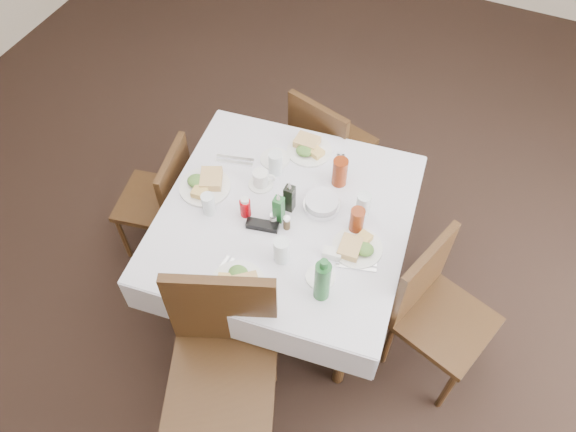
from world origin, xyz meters
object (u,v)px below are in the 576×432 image
object	(u,v)px
water_s	(281,250)
water_e	(363,204)
chair_east	(434,305)
chair_west	(164,196)
dining_table	(285,224)
bread_basket	(322,204)
coffee_mug	(261,179)
chair_south	(223,353)
oil_cruet_green	(279,208)
oil_cruet_dark	(289,197)
water_n	(275,163)
ketchup_bottle	(245,207)
green_bottle	(322,280)
chair_north	(326,143)
water_w	(208,204)

from	to	relation	value
water_s	water_e	world-z (taller)	water_s
chair_east	chair_west	world-z (taller)	chair_east
dining_table	chair_east	bearing A→B (deg)	-3.14
bread_basket	coffee_mug	xyz separation A→B (m)	(-0.34, 0.01, 0.01)
chair_south	oil_cruet_green	xyz separation A→B (m)	(-0.03, 0.68, 0.26)
dining_table	bread_basket	size ratio (longest dim) A/B	7.24
chair_south	oil_cruet_green	distance (m)	0.73
chair_east	bread_basket	world-z (taller)	chair_east
oil_cruet_dark	oil_cruet_green	bearing A→B (deg)	-103.68
water_n	water_e	world-z (taller)	water_n
chair_south	water_s	size ratio (longest dim) A/B	7.44
oil_cruet_green	water_e	bearing A→B (deg)	29.49
oil_cruet_dark	water_e	bearing A→B (deg)	19.58
water_n	bread_basket	size ratio (longest dim) A/B	0.72
water_s	ketchup_bottle	world-z (taller)	water_s
bread_basket	green_bottle	bearing A→B (deg)	-68.27
bread_basket	oil_cruet_green	bearing A→B (deg)	-137.38
dining_table	water_e	bearing A→B (deg)	25.57
chair_north	water_n	size ratio (longest dim) A/B	6.48
chair_west	coffee_mug	distance (m)	0.69
chair_east	chair_west	xyz separation A→B (m)	(-1.63, 0.08, -0.04)
bread_basket	coffee_mug	world-z (taller)	coffee_mug
chair_east	dining_table	bearing A→B (deg)	176.86
chair_south	green_bottle	bearing A→B (deg)	48.75
chair_north	coffee_mug	xyz separation A→B (m)	(-0.12, -0.66, 0.30)
bread_basket	water_s	bearing A→B (deg)	-99.05
dining_table	bread_basket	xyz separation A→B (m)	(0.15, 0.11, 0.12)
water_s	coffee_mug	xyz separation A→B (m)	(-0.29, 0.37, -0.03)
chair_south	water_n	size ratio (longest dim) A/B	7.60
chair_south	bread_basket	distance (m)	0.87
chair_west	dining_table	bearing A→B (deg)	-2.64
green_bottle	chair_south	bearing A→B (deg)	-131.25
dining_table	chair_west	bearing A→B (deg)	177.36
chair_north	chair_south	distance (m)	1.51
water_s	oil_cruet_dark	bearing A→B (deg)	106.97
chair_north	chair_south	bearing A→B (deg)	-86.70
chair_east	green_bottle	distance (m)	0.69
chair_south	bread_basket	world-z (taller)	chair_south
dining_table	bread_basket	distance (m)	0.22
bread_basket	coffee_mug	distance (m)	0.34
oil_cruet_dark	ketchup_bottle	size ratio (longest dim) A/B	1.68
chair_east	water_n	world-z (taller)	chair_east
chair_west	oil_cruet_dark	size ratio (longest dim) A/B	4.09
chair_west	green_bottle	distance (m)	1.26
water_n	oil_cruet_green	size ratio (longest dim) A/B	0.68
water_w	bread_basket	bearing A→B (deg)	26.72
oil_cruet_dark	chair_south	bearing A→B (deg)	-89.39
dining_table	chair_east	size ratio (longest dim) A/B	1.50
coffee_mug	dining_table	bearing A→B (deg)	-32.95
chair_east	water_s	xyz separation A→B (m)	(-0.74, -0.20, 0.32)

